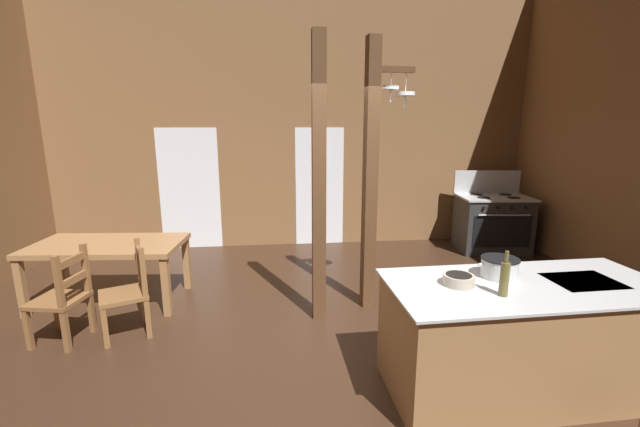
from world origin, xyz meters
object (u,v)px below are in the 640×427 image
at_px(ladderback_chair_near_window, 129,292).
at_px(stockpot_on_counter, 500,268).
at_px(dining_table, 108,250).
at_px(stove_range, 492,222).
at_px(ladderback_chair_by_post, 63,298).
at_px(kitchen_island, 522,337).
at_px(bottle_tall_on_counter, 504,278).
at_px(mixing_bowl_on_counter, 458,280).

height_order(ladderback_chair_near_window, stockpot_on_counter, stockpot_on_counter).
relative_size(dining_table, stockpot_on_counter, 4.86).
bearing_deg(stove_range, ladderback_chair_by_post, -157.54).
relative_size(kitchen_island, ladderback_chair_near_window, 2.30).
distance_m(ladderback_chair_near_window, bottle_tall_on_counter, 3.49).
bearing_deg(kitchen_island, stove_range, 64.28).
bearing_deg(mixing_bowl_on_counter, stove_range, 57.30).
xyz_separation_m(stockpot_on_counter, mixing_bowl_on_counter, (-0.40, -0.12, -0.04)).
distance_m(kitchen_island, ladderback_chair_near_window, 3.66).
bearing_deg(mixing_bowl_on_counter, ladderback_chair_near_window, 156.61).
height_order(dining_table, ladderback_chair_near_window, ladderback_chair_near_window).
bearing_deg(stove_range, stockpot_on_counter, -118.72).
bearing_deg(mixing_bowl_on_counter, bottle_tall_on_counter, -43.92).
relative_size(mixing_bowl_on_counter, bottle_tall_on_counter, 0.70).
bearing_deg(ladderback_chair_by_post, bottle_tall_on_counter, -20.47).
bearing_deg(kitchen_island, ladderback_chair_near_window, 159.52).
bearing_deg(stockpot_on_counter, kitchen_island, -45.57).
distance_m(kitchen_island, stockpot_on_counter, 0.58).
height_order(stove_range, ladderback_chair_near_window, stove_range).
bearing_deg(dining_table, bottle_tall_on_counter, -32.44).
distance_m(ladderback_chair_near_window, stockpot_on_counter, 3.50).
bearing_deg(mixing_bowl_on_counter, dining_table, 148.49).
xyz_separation_m(dining_table, mixing_bowl_on_counter, (3.37, -2.06, 0.30)).
distance_m(dining_table, stockpot_on_counter, 4.25).
xyz_separation_m(kitchen_island, stove_range, (1.71, 3.56, 0.03)).
bearing_deg(stockpot_on_counter, ladderback_chair_near_window, 161.04).
bearing_deg(bottle_tall_on_counter, stove_range, 61.55).
relative_size(kitchen_island, bottle_tall_on_counter, 6.52).
distance_m(stove_range, stockpot_on_counter, 3.91).
bearing_deg(stove_range, ladderback_chair_near_window, -156.10).
distance_m(kitchen_island, ladderback_chair_by_post, 4.18).
bearing_deg(kitchen_island, stockpot_on_counter, 134.43).
bearing_deg(kitchen_island, dining_table, 151.81).
bearing_deg(dining_table, mixing_bowl_on_counter, -31.51).
bearing_deg(dining_table, ladderback_chair_near_window, -59.16).
bearing_deg(bottle_tall_on_counter, kitchen_island, 30.82).
relative_size(stove_range, ladderback_chair_by_post, 1.39).
bearing_deg(kitchen_island, ladderback_chair_by_post, 163.47).
bearing_deg(dining_table, stove_range, 14.53).
height_order(stove_range, bottle_tall_on_counter, stove_range).
height_order(kitchen_island, ladderback_chair_by_post, ladderback_chair_by_post).
height_order(stockpot_on_counter, mixing_bowl_on_counter, stockpot_on_counter).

